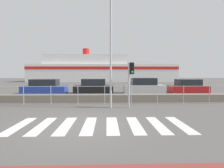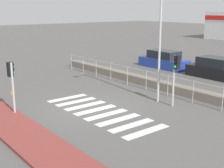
# 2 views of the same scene
# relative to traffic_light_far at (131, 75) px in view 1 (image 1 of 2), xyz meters

# --- Properties ---
(ground_plane) EXTENTS (160.00, 160.00, 0.00)m
(ground_plane) POSITION_rel_traffic_light_far_xyz_m (-2.43, -3.48, -1.96)
(ground_plane) COLOR #565451
(crosswalk) EXTENTS (6.75, 2.40, 0.01)m
(crosswalk) POSITION_rel_traffic_light_far_xyz_m (-1.64, -3.48, -1.96)
(crosswalk) COLOR silver
(crosswalk) RESTS_ON ground_plane
(seawall) EXTENTS (21.53, 0.55, 0.53)m
(seawall) POSITION_rel_traffic_light_far_xyz_m (-2.43, 2.13, -1.70)
(seawall) COLOR slate
(seawall) RESTS_ON ground_plane
(harbor_fence) EXTENTS (19.42, 0.04, 1.25)m
(harbor_fence) POSITION_rel_traffic_light_far_xyz_m (-2.43, 1.26, -1.15)
(harbor_fence) COLOR #B2B2B5
(harbor_fence) RESTS_ON ground_plane
(traffic_light_far) EXTENTS (0.34, 0.32, 2.67)m
(traffic_light_far) POSITION_rel_traffic_light_far_xyz_m (0.00, 0.00, 0.00)
(traffic_light_far) COLOR #B2B2B5
(traffic_light_far) RESTS_ON ground_plane
(streetlamp) EXTENTS (0.32, 1.26, 6.87)m
(streetlamp) POSITION_rel_traffic_light_far_xyz_m (-1.17, -0.17, 2.24)
(streetlamp) COLOR #B2B2B5
(streetlamp) RESTS_ON ground_plane
(ferry_boat) EXTENTS (37.46, 8.90, 8.68)m
(ferry_boat) POSITION_rel_traffic_light_far_xyz_m (-3.33, 36.73, 0.95)
(ferry_boat) COLOR white
(ferry_boat) RESTS_ON ground_plane
(parked_car_blue) EXTENTS (4.38, 1.73, 1.47)m
(parked_car_blue) POSITION_rel_traffic_light_far_xyz_m (-7.74, 7.72, -1.34)
(parked_car_blue) COLOR #233D9E
(parked_car_blue) RESTS_ON ground_plane
(parked_car_black) EXTENTS (3.95, 1.83, 1.50)m
(parked_car_black) POSITION_rel_traffic_light_far_xyz_m (-2.75, 7.72, -1.33)
(parked_car_black) COLOR black
(parked_car_black) RESTS_ON ground_plane
(parked_car_silver) EXTENTS (4.11, 1.82, 1.59)m
(parked_car_silver) POSITION_rel_traffic_light_far_xyz_m (2.39, 7.72, -1.29)
(parked_car_silver) COLOR #BCBCC1
(parked_car_silver) RESTS_ON ground_plane
(parked_car_red) EXTENTS (3.84, 1.79, 1.45)m
(parked_car_red) POSITION_rel_traffic_light_far_xyz_m (7.07, 7.72, -1.34)
(parked_car_red) COLOR #B21919
(parked_car_red) RESTS_ON ground_plane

